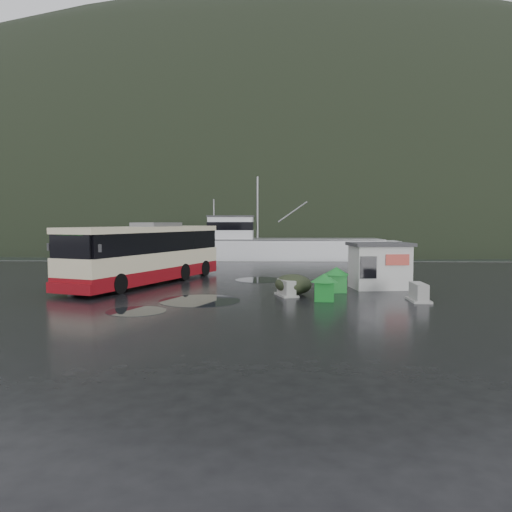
{
  "coord_description": "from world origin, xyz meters",
  "views": [
    {
      "loc": [
        3.27,
        -26.59,
        3.79
      ],
      "look_at": [
        2.42,
        3.22,
        1.7
      ],
      "focal_mm": 35.0,
      "sensor_mm": 36.0,
      "label": 1
    }
  ],
  "objects_px": {
    "coach_bus": "(148,283)",
    "waste_bin_right": "(336,292)",
    "waste_bin_left": "(324,301)",
    "fishing_trawler": "(284,256)",
    "jersey_barrier_a": "(286,296)",
    "white_van": "(102,284)",
    "dome_tent": "(293,294)",
    "jersey_barrier_b": "(419,301)",
    "ticket_kiosk": "(379,288)"
  },
  "relations": [
    {
      "from": "jersey_barrier_b",
      "to": "coach_bus",
      "type": "bearing_deg",
      "value": 156.17
    },
    {
      "from": "jersey_barrier_a",
      "to": "fishing_trawler",
      "type": "relative_size",
      "value": 0.07
    },
    {
      "from": "waste_bin_left",
      "to": "ticket_kiosk",
      "type": "relative_size",
      "value": 0.39
    },
    {
      "from": "white_van",
      "to": "coach_bus",
      "type": "bearing_deg",
      "value": 5.94
    },
    {
      "from": "waste_bin_left",
      "to": "ticket_kiosk",
      "type": "xyz_separation_m",
      "value": [
        3.58,
        4.45,
        0.0
      ]
    },
    {
      "from": "fishing_trawler",
      "to": "jersey_barrier_a",
      "type": "bearing_deg",
      "value": -91.56
    },
    {
      "from": "ticket_kiosk",
      "to": "coach_bus",
      "type": "bearing_deg",
      "value": 165.35
    },
    {
      "from": "ticket_kiosk",
      "to": "jersey_barrier_b",
      "type": "xyz_separation_m",
      "value": [
        0.89,
        -4.48,
        0.0
      ]
    },
    {
      "from": "dome_tent",
      "to": "ticket_kiosk",
      "type": "bearing_deg",
      "value": 25.27
    },
    {
      "from": "coach_bus",
      "to": "ticket_kiosk",
      "type": "bearing_deg",
      "value": 12.98
    },
    {
      "from": "waste_bin_right",
      "to": "dome_tent",
      "type": "relative_size",
      "value": 0.52
    },
    {
      "from": "coach_bus",
      "to": "waste_bin_left",
      "type": "height_order",
      "value": "coach_bus"
    },
    {
      "from": "waste_bin_left",
      "to": "fishing_trawler",
      "type": "bearing_deg",
      "value": 91.99
    },
    {
      "from": "coach_bus",
      "to": "waste_bin_right",
      "type": "bearing_deg",
      "value": 3.67
    },
    {
      "from": "dome_tent",
      "to": "coach_bus",
      "type": "bearing_deg",
      "value": 153.8
    },
    {
      "from": "dome_tent",
      "to": "jersey_barrier_a",
      "type": "bearing_deg",
      "value": -122.3
    },
    {
      "from": "coach_bus",
      "to": "jersey_barrier_b",
      "type": "distance_m",
      "value": 15.87
    },
    {
      "from": "dome_tent",
      "to": "ticket_kiosk",
      "type": "relative_size",
      "value": 0.79
    },
    {
      "from": "white_van",
      "to": "jersey_barrier_a",
      "type": "relative_size",
      "value": 3.55
    },
    {
      "from": "dome_tent",
      "to": "ticket_kiosk",
      "type": "xyz_separation_m",
      "value": [
        4.95,
        2.34,
        0.0
      ]
    },
    {
      "from": "coach_bus",
      "to": "jersey_barrier_a",
      "type": "xyz_separation_m",
      "value": [
        8.31,
        -4.86,
        0.0
      ]
    },
    {
      "from": "waste_bin_left",
      "to": "ticket_kiosk",
      "type": "bearing_deg",
      "value": 51.15
    },
    {
      "from": "coach_bus",
      "to": "dome_tent",
      "type": "height_order",
      "value": "coach_bus"
    },
    {
      "from": "coach_bus",
      "to": "waste_bin_right",
      "type": "relative_size",
      "value": 9.74
    },
    {
      "from": "waste_bin_right",
      "to": "waste_bin_left",
      "type": "bearing_deg",
      "value": -108.2
    },
    {
      "from": "white_van",
      "to": "dome_tent",
      "type": "bearing_deg",
      "value": -19.87
    },
    {
      "from": "white_van",
      "to": "dome_tent",
      "type": "relative_size",
      "value": 2.21
    },
    {
      "from": "dome_tent",
      "to": "jersey_barrier_a",
      "type": "height_order",
      "value": "dome_tent"
    },
    {
      "from": "ticket_kiosk",
      "to": "jersey_barrier_a",
      "type": "height_order",
      "value": "ticket_kiosk"
    },
    {
      "from": "dome_tent",
      "to": "fishing_trawler",
      "type": "distance_m",
      "value": 29.14
    },
    {
      "from": "white_van",
      "to": "ticket_kiosk",
      "type": "distance_m",
      "value": 16.44
    },
    {
      "from": "coach_bus",
      "to": "fishing_trawler",
      "type": "xyz_separation_m",
      "value": [
        8.97,
        24.86,
        0.0
      ]
    },
    {
      "from": "waste_bin_left",
      "to": "fishing_trawler",
      "type": "distance_m",
      "value": 31.27
    },
    {
      "from": "dome_tent",
      "to": "jersey_barrier_b",
      "type": "bearing_deg",
      "value": -20.13
    },
    {
      "from": "waste_bin_right",
      "to": "jersey_barrier_a",
      "type": "height_order",
      "value": "waste_bin_right"
    },
    {
      "from": "dome_tent",
      "to": "jersey_barrier_a",
      "type": "distance_m",
      "value": 0.69
    },
    {
      "from": "ticket_kiosk",
      "to": "white_van",
      "type": "bearing_deg",
      "value": 167.8
    },
    {
      "from": "jersey_barrier_b",
      "to": "fishing_trawler",
      "type": "distance_m",
      "value": 31.77
    },
    {
      "from": "ticket_kiosk",
      "to": "fishing_trawler",
      "type": "distance_m",
      "value": 27.2
    },
    {
      "from": "coach_bus",
      "to": "jersey_barrier_b",
      "type": "relative_size",
      "value": 7.67
    },
    {
      "from": "jersey_barrier_a",
      "to": "dome_tent",
      "type": "bearing_deg",
      "value": 57.7
    },
    {
      "from": "waste_bin_left",
      "to": "jersey_barrier_a",
      "type": "relative_size",
      "value": 0.8
    },
    {
      "from": "white_van",
      "to": "waste_bin_left",
      "type": "height_order",
      "value": "white_van"
    },
    {
      "from": "dome_tent",
      "to": "jersey_barrier_b",
      "type": "xyz_separation_m",
      "value": [
        5.84,
        -2.14,
        0.0
      ]
    },
    {
      "from": "waste_bin_right",
      "to": "ticket_kiosk",
      "type": "bearing_deg",
      "value": 30.05
    },
    {
      "from": "dome_tent",
      "to": "jersey_barrier_a",
      "type": "xyz_separation_m",
      "value": [
        -0.37,
        -0.58,
        0.0
      ]
    },
    {
      "from": "dome_tent",
      "to": "waste_bin_left",
      "type": "bearing_deg",
      "value": -57.0
    },
    {
      "from": "jersey_barrier_a",
      "to": "jersey_barrier_b",
      "type": "xyz_separation_m",
      "value": [
        6.21,
        -1.55,
        0.0
      ]
    },
    {
      "from": "jersey_barrier_a",
      "to": "fishing_trawler",
      "type": "distance_m",
      "value": 29.73
    },
    {
      "from": "coach_bus",
      "to": "white_van",
      "type": "xyz_separation_m",
      "value": [
        -2.73,
        -0.32,
        0.0
      ]
    }
  ]
}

